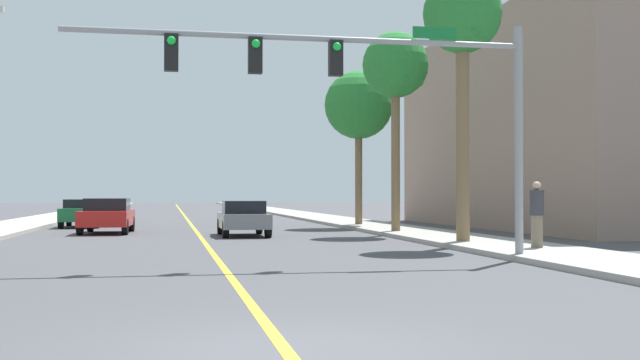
% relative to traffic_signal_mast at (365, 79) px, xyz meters
% --- Properties ---
extents(ground, '(192.00, 192.00, 0.00)m').
position_rel_traffic_signal_mast_xyz_m(ground, '(-3.40, 32.06, -4.37)').
color(ground, '#47474C').
extents(sidewalk_left, '(3.28, 168.00, 0.15)m').
position_rel_traffic_signal_mast_xyz_m(sidewalk_left, '(-11.95, 32.06, -4.29)').
color(sidewalk_left, '#B2ADA3').
rests_on(sidewalk_left, ground).
extents(sidewalk_right, '(3.28, 168.00, 0.15)m').
position_rel_traffic_signal_mast_xyz_m(sidewalk_right, '(5.15, 32.06, -4.29)').
color(sidewalk_right, '#9E9B93').
rests_on(sidewalk_right, ground).
extents(lane_marking_center, '(0.16, 144.00, 0.01)m').
position_rel_traffic_signal_mast_xyz_m(lane_marking_center, '(-3.40, 32.06, -4.36)').
color(lane_marking_center, yellow).
rests_on(lane_marking_center, ground).
extents(building_right_near, '(10.83, 21.76, 9.87)m').
position_rel_traffic_signal_mast_xyz_m(building_right_near, '(15.04, 16.99, 0.57)').
color(building_right_near, gray).
rests_on(building_right_near, ground).
extents(traffic_signal_mast, '(11.01, 0.36, 5.62)m').
position_rel_traffic_signal_mast_xyz_m(traffic_signal_mast, '(0.00, 0.00, 0.00)').
color(traffic_signal_mast, gray).
rests_on(traffic_signal_mast, sidewalk_right).
extents(palm_near, '(2.47, 2.47, 8.36)m').
position_rel_traffic_signal_mast_xyz_m(palm_near, '(4.44, 5.07, 2.64)').
color(palm_near, brown).
rests_on(palm_near, sidewalk_right).
extents(palm_mid, '(2.65, 2.65, 7.98)m').
position_rel_traffic_signal_mast_xyz_m(palm_mid, '(4.34, 12.02, 2.29)').
color(palm_mid, brown).
rests_on(palm_mid, sidewalk_right).
extents(palm_far, '(3.34, 3.34, 7.50)m').
position_rel_traffic_signal_mast_xyz_m(palm_far, '(4.53, 18.96, 1.55)').
color(palm_far, brown).
rests_on(palm_far, sidewalk_right).
extents(car_red, '(2.09, 4.09, 1.44)m').
position_rel_traffic_signal_mast_xyz_m(car_red, '(-7.07, 15.26, -3.62)').
color(car_red, red).
rests_on(car_red, ground).
extents(car_gray, '(1.80, 3.90, 1.36)m').
position_rel_traffic_signal_mast_xyz_m(car_gray, '(-1.74, 12.13, -3.67)').
color(car_gray, slate).
rests_on(car_gray, ground).
extents(car_green, '(1.84, 4.16, 1.36)m').
position_rel_traffic_signal_mast_xyz_m(car_green, '(-8.71, 21.63, -3.65)').
color(car_green, '#196638').
rests_on(car_green, ground).
extents(pedestrian, '(0.38, 0.38, 1.82)m').
position_rel_traffic_signal_mast_xyz_m(pedestrian, '(5.37, 1.97, -3.30)').
color(pedestrian, '#726651').
rests_on(pedestrian, sidewalk_right).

